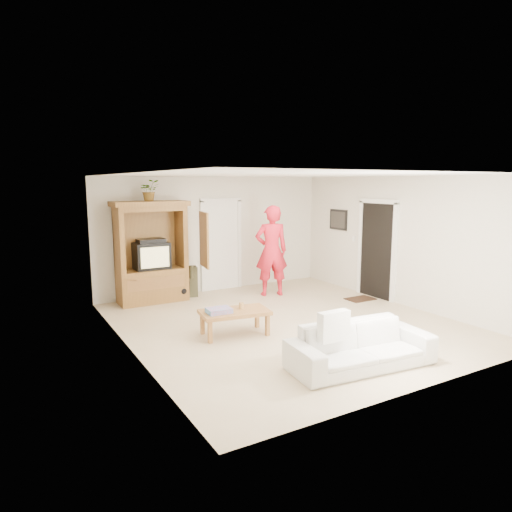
# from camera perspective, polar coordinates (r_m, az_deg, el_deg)

# --- Properties ---
(floor) EXTENTS (6.00, 6.00, 0.00)m
(floor) POSITION_cam_1_polar(r_m,az_deg,el_deg) (8.22, 3.84, -8.37)
(floor) COLOR tan
(floor) RESTS_ON ground
(ceiling) EXTENTS (6.00, 6.00, 0.00)m
(ceiling) POSITION_cam_1_polar(r_m,az_deg,el_deg) (7.83, 4.05, 10.08)
(ceiling) COLOR white
(ceiling) RESTS_ON floor
(wall_back) EXTENTS (5.50, 0.00, 5.50)m
(wall_back) POSITION_cam_1_polar(r_m,az_deg,el_deg) (10.52, -5.21, 2.74)
(wall_back) COLOR silver
(wall_back) RESTS_ON floor
(wall_front) EXTENTS (5.50, 0.00, 5.50)m
(wall_front) POSITION_cam_1_polar(r_m,az_deg,el_deg) (5.72, 20.96, -3.27)
(wall_front) COLOR silver
(wall_front) RESTS_ON floor
(wall_left) EXTENTS (0.00, 6.00, 6.00)m
(wall_left) POSITION_cam_1_polar(r_m,az_deg,el_deg) (6.80, -15.68, -1.11)
(wall_left) COLOR silver
(wall_left) RESTS_ON floor
(wall_right) EXTENTS (0.00, 6.00, 6.00)m
(wall_right) POSITION_cam_1_polar(r_m,az_deg,el_deg) (9.72, 17.54, 1.81)
(wall_right) COLOR silver
(wall_right) RESTS_ON floor
(armoire) EXTENTS (1.82, 1.14, 2.10)m
(armoire) POSITION_cam_1_polar(r_m,az_deg,el_deg) (9.70, -12.80, -0.33)
(armoire) COLOR brown
(armoire) RESTS_ON floor
(door_back) EXTENTS (0.85, 0.05, 2.04)m
(door_back) POSITION_cam_1_polar(r_m,az_deg,el_deg) (10.59, -4.38, 1.26)
(door_back) COLOR white
(door_back) RESTS_ON floor
(doorway_right) EXTENTS (0.05, 0.90, 2.04)m
(doorway_right) POSITION_cam_1_polar(r_m,az_deg,el_deg) (10.14, 14.88, 0.63)
(doorway_right) COLOR black
(doorway_right) RESTS_ON floor
(framed_picture) EXTENTS (0.03, 0.60, 0.48)m
(framed_picture) POSITION_cam_1_polar(r_m,az_deg,el_deg) (11.04, 10.26, 4.49)
(framed_picture) COLOR black
(framed_picture) RESTS_ON wall_right
(doormat) EXTENTS (0.60, 0.40, 0.02)m
(doormat) POSITION_cam_1_polar(r_m,az_deg,el_deg) (10.05, 12.92, -5.25)
(doormat) COLOR #382316
(doormat) RESTS_ON floor
(plant) EXTENTS (0.41, 0.36, 0.43)m
(plant) POSITION_cam_1_polar(r_m,az_deg,el_deg) (9.54, -13.18, 7.98)
(plant) COLOR #4C7238
(plant) RESTS_ON armoire
(man) EXTENTS (0.84, 0.67, 1.99)m
(man) POSITION_cam_1_polar(r_m,az_deg,el_deg) (10.00, 1.93, 0.66)
(man) COLOR red
(man) RESTS_ON floor
(sofa) EXTENTS (2.08, 0.99, 0.59)m
(sofa) POSITION_cam_1_polar(r_m,az_deg,el_deg) (6.43, 12.99, -10.88)
(sofa) COLOR silver
(sofa) RESTS_ON floor
(coffee_table) EXTENTS (1.19, 0.76, 0.41)m
(coffee_table) POSITION_cam_1_polar(r_m,az_deg,el_deg) (7.50, -2.68, -7.21)
(coffee_table) COLOR #9F6837
(coffee_table) RESTS_ON floor
(towel) EXTENTS (0.40, 0.30, 0.08)m
(towel) POSITION_cam_1_polar(r_m,az_deg,el_deg) (7.35, -4.66, -6.80)
(towel) COLOR #C94369
(towel) RESTS_ON coffee_table
(candle) EXTENTS (0.08, 0.08, 0.10)m
(candle) POSITION_cam_1_polar(r_m,az_deg,el_deg) (7.58, -1.85, -6.21)
(candle) COLOR tan
(candle) RESTS_ON coffee_table
(backpack_black) EXTENTS (0.35, 0.24, 0.40)m
(backpack_black) POSITION_cam_1_polar(r_m,az_deg,el_deg) (9.88, -9.33, -4.24)
(backpack_black) COLOR black
(backpack_black) RESTS_ON floor
(backpack_olive) EXTENTS (0.39, 0.32, 0.66)m
(backpack_olive) POSITION_cam_1_polar(r_m,az_deg,el_deg) (10.10, -8.39, -3.17)
(backpack_olive) COLOR #47442B
(backpack_olive) RESTS_ON floor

